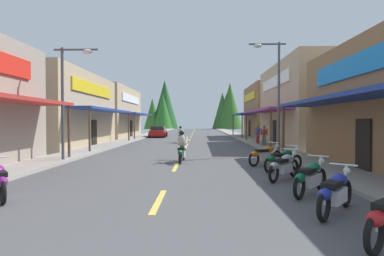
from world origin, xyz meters
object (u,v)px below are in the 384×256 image
at_px(motorcycle_parked_right_4, 283,159).
at_px(motorcycle_parked_right_5, 265,155).
at_px(streetlamp_right, 273,82).
at_px(rider_cruising_trailing, 181,136).
at_px(streetlamp_left, 70,86).
at_px(motorcycle_parked_right_1, 335,192).
at_px(pedestrian_strolling, 258,134).
at_px(rider_cruising_lead, 182,149).
at_px(motorcycle_parked_right_2, 310,177).
at_px(pedestrian_browsing, 264,134).
at_px(parked_car_curbside, 158,132).
at_px(motorcycle_parked_right_3, 284,166).

bearing_deg(motorcycle_parked_right_4, motorcycle_parked_right_5, 67.23).
height_order(streetlamp_right, rider_cruising_trailing, streetlamp_right).
height_order(streetlamp_left, motorcycle_parked_right_1, streetlamp_left).
bearing_deg(pedestrian_strolling, rider_cruising_lead, -144.61).
height_order(motorcycle_parked_right_5, pedestrian_strolling, pedestrian_strolling).
bearing_deg(streetlamp_right, motorcycle_parked_right_1, -96.96).
xyz_separation_m(motorcycle_parked_right_2, motorcycle_parked_right_5, (-0.01, 5.75, 0.00)).
distance_m(pedestrian_browsing, parked_car_curbside, 18.13).
bearing_deg(motorcycle_parked_right_5, motorcycle_parked_right_2, -125.14).
distance_m(motorcycle_parked_right_2, pedestrian_strolling, 18.32).
height_order(streetlamp_right, motorcycle_parked_right_5, streetlamp_right).
bearing_deg(motorcycle_parked_right_5, streetlamp_left, 138.38).
bearing_deg(pedestrian_browsing, streetlamp_right, -152.67).
xyz_separation_m(motorcycle_parked_right_5, parked_car_curbside, (-8.16, 25.25, 0.20)).
distance_m(streetlamp_right, motorcycle_parked_right_3, 8.91).
xyz_separation_m(motorcycle_parked_right_5, rider_cruising_trailing, (-4.73, 14.91, 0.17)).
bearing_deg(streetlamp_left, pedestrian_strolling, 45.09).
bearing_deg(streetlamp_left, motorcycle_parked_right_3, -26.54).
bearing_deg(motorcycle_parked_right_5, pedestrian_strolling, 45.73).
bearing_deg(motorcycle_parked_right_3, streetlamp_left, 104.79).
distance_m(motorcycle_parked_right_3, pedestrian_browsing, 14.04).
relative_size(pedestrian_browsing, parked_car_curbside, 0.39).
relative_size(streetlamp_right, pedestrian_browsing, 3.95).
distance_m(motorcycle_parked_right_1, motorcycle_parked_right_3, 3.97).
relative_size(motorcycle_parked_right_1, pedestrian_browsing, 1.01).
distance_m(motorcycle_parked_right_1, rider_cruising_lead, 9.34).
relative_size(motorcycle_parked_right_5, pedestrian_strolling, 1.08).
distance_m(motorcycle_parked_right_2, rider_cruising_lead, 7.78).
bearing_deg(motorcycle_parked_right_5, pedestrian_browsing, 43.39).
distance_m(streetlamp_right, motorcycle_parked_right_5, 5.93).
height_order(motorcycle_parked_right_3, rider_cruising_lead, rider_cruising_lead).
bearing_deg(streetlamp_right, motorcycle_parked_right_3, -100.64).
relative_size(motorcycle_parked_right_1, rider_cruising_trailing, 0.79).
bearing_deg(streetlamp_right, rider_cruising_trailing, 119.97).
height_order(motorcycle_parked_right_3, motorcycle_parked_right_4, same).
distance_m(motorcycle_parked_right_2, pedestrian_browsing, 16.17).
bearing_deg(motorcycle_parked_right_1, motorcycle_parked_right_4, 36.20).
bearing_deg(parked_car_curbside, pedestrian_browsing, -146.90).
bearing_deg(rider_cruising_lead, motorcycle_parked_right_5, -101.10).
bearing_deg(pedestrian_strolling, motorcycle_parked_right_2, -123.80).
bearing_deg(streetlamp_left, motorcycle_parked_right_4, -16.37).
height_order(motorcycle_parked_right_1, rider_cruising_lead, rider_cruising_lead).
xyz_separation_m(pedestrian_strolling, parked_car_curbside, (-10.13, 12.80, -0.28)).
distance_m(streetlamp_right, rider_cruising_lead, 7.19).
xyz_separation_m(motorcycle_parked_right_4, motorcycle_parked_right_5, (-0.32, 1.81, 0.00)).
bearing_deg(streetlamp_right, rider_cruising_lead, -147.37).
xyz_separation_m(motorcycle_parked_right_4, parked_car_curbside, (-8.48, 27.06, 0.20)).
distance_m(rider_cruising_trailing, pedestrian_browsing, 8.23).
xyz_separation_m(motorcycle_parked_right_1, parked_car_curbside, (-8.07, 32.80, 0.20)).
bearing_deg(parked_car_curbside, motorcycle_parked_right_3, -165.63).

